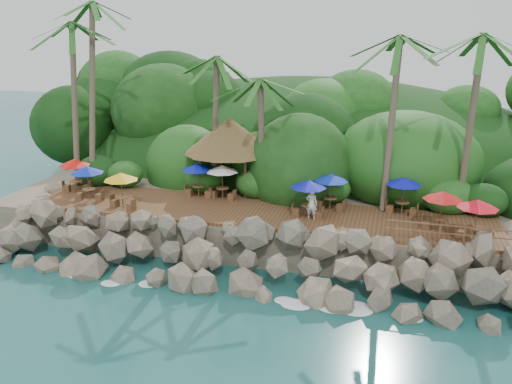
# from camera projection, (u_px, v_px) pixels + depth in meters

# --- Properties ---
(ground) EXTENTS (140.00, 140.00, 0.00)m
(ground) POSITION_uv_depth(u_px,v_px,m) (223.00, 297.00, 25.26)
(ground) COLOR #19514F
(ground) RESTS_ON ground
(land_base) EXTENTS (32.00, 25.20, 2.10)m
(land_base) POSITION_uv_depth(u_px,v_px,m) (291.00, 184.00, 39.72)
(land_base) COLOR gray
(land_base) RESTS_ON ground
(jungle_hill) EXTENTS (44.80, 28.00, 15.40)m
(jungle_hill) POSITION_uv_depth(u_px,v_px,m) (308.00, 172.00, 46.95)
(jungle_hill) COLOR #143811
(jungle_hill) RESTS_ON ground
(seawall) EXTENTS (29.00, 4.00, 2.30)m
(seawall) POSITION_uv_depth(u_px,v_px,m) (235.00, 258.00, 26.77)
(seawall) COLOR gray
(seawall) RESTS_ON ground
(terrace) EXTENTS (26.00, 5.00, 0.20)m
(terrace) POSITION_uv_depth(u_px,v_px,m) (256.00, 212.00, 30.15)
(terrace) COLOR brown
(terrace) RESTS_ON land_base
(jungle_foliage) EXTENTS (44.00, 16.00, 12.00)m
(jungle_foliage) POSITION_uv_depth(u_px,v_px,m) (288.00, 201.00, 39.10)
(jungle_foliage) COLOR #143811
(jungle_foliage) RESTS_ON ground
(foam_line) EXTENTS (25.20, 0.80, 0.06)m
(foam_line) POSITION_uv_depth(u_px,v_px,m) (225.00, 293.00, 25.53)
(foam_line) COLOR white
(foam_line) RESTS_ON ground
(palms) EXTENTS (29.66, 6.86, 12.69)m
(palms) POSITION_uv_depth(u_px,v_px,m) (240.00, 39.00, 30.29)
(palms) COLOR brown
(palms) RESTS_ON ground
(palapa) EXTENTS (5.67, 5.67, 4.60)m
(palapa) POSITION_uv_depth(u_px,v_px,m) (230.00, 135.00, 33.09)
(palapa) COLOR brown
(palapa) RESTS_ON ground
(dining_clusters) EXTENTS (25.05, 5.13, 2.10)m
(dining_clusters) POSITION_uv_depth(u_px,v_px,m) (257.00, 180.00, 29.75)
(dining_clusters) COLOR brown
(dining_clusters) RESTS_ON terrace
(railing) EXTENTS (7.20, 0.10, 1.00)m
(railing) POSITION_uv_depth(u_px,v_px,m) (464.00, 234.00, 25.10)
(railing) COLOR brown
(railing) RESTS_ON terrace
(waiter) EXTENTS (0.67, 0.49, 1.72)m
(waiter) POSITION_uv_depth(u_px,v_px,m) (312.00, 204.00, 28.55)
(waiter) COLOR silver
(waiter) RESTS_ON terrace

